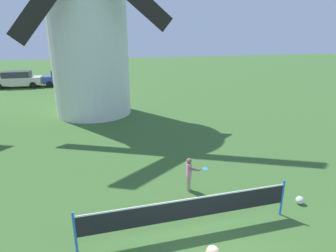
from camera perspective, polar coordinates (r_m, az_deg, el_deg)
The scene contains 6 objects.
windmill at distance 18.47m, azimuth -16.20°, elevation 21.66°, with size 8.98×5.40×13.35m.
tennis_net at distance 7.48m, azimuth 4.20°, elevation -16.43°, with size 5.62×0.06×1.10m.
player_far at distance 9.27m, azimuth 4.39°, elevation -9.38°, with size 0.68×0.54×1.15m.
stray_ball at distance 9.71m, azimuth 25.19°, elevation -13.46°, with size 0.24×0.24×0.24m, color silver.
parked_car_cream at distance 31.16m, azimuth -28.25°, elevation 8.38°, with size 4.41×1.95×1.56m.
parked_car_blue at distance 30.43m, azimuth -20.29°, elevation 9.21°, with size 3.99×2.16×1.56m.
Camera 1 is at (-2.23, -4.01, 4.92)m, focal length 30.04 mm.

